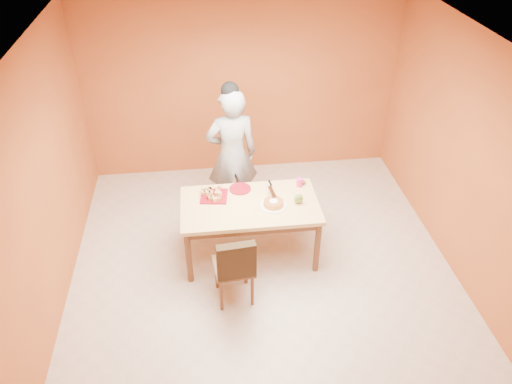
{
  "coord_description": "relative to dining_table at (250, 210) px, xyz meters",
  "views": [
    {
      "loc": [
        -0.61,
        -4.2,
        4.18
      ],
      "look_at": [
        -0.06,
        0.3,
        1.02
      ],
      "focal_mm": 35.0,
      "sensor_mm": 36.0,
      "label": 1
    }
  ],
  "objects": [
    {
      "name": "floor",
      "position": [
        0.12,
        -0.45,
        -0.67
      ],
      "size": [
        5.0,
        5.0,
        0.0
      ],
      "primitive_type": "plane",
      "color": "beige",
      "rests_on": "ground"
    },
    {
      "name": "egg_ornament",
      "position": [
        0.56,
        -0.06,
        0.16
      ],
      "size": [
        0.12,
        0.1,
        0.13
      ],
      "primitive_type": "ellipsoid",
      "rotation": [
        0.0,
        0.0,
        -0.18
      ],
      "color": "olive",
      "rests_on": "dining_table"
    },
    {
      "name": "wall_left",
      "position": [
        -2.13,
        -0.45,
        0.68
      ],
      "size": [
        0.0,
        5.0,
        5.0
      ],
      "primitive_type": "plane",
      "rotation": [
        1.57,
        0.0,
        1.57
      ],
      "color": "#BC602B",
      "rests_on": "floor"
    },
    {
      "name": "ceiling",
      "position": [
        0.12,
        -0.45,
        2.03
      ],
      "size": [
        5.0,
        5.0,
        0.0
      ],
      "primitive_type": "plane",
      "rotation": [
        3.14,
        0.0,
        0.0
      ],
      "color": "silver",
      "rests_on": "wall_back"
    },
    {
      "name": "dining_table",
      "position": [
        0.0,
        0.0,
        0.0
      ],
      "size": [
        1.6,
        0.9,
        0.76
      ],
      "color": "#DCC773",
      "rests_on": "floor"
    },
    {
      "name": "checker_tin",
      "position": [
        0.68,
        0.35,
        0.11
      ],
      "size": [
        0.12,
        0.12,
        0.03
      ],
      "primitive_type": "cylinder",
      "rotation": [
        0.0,
        0.0,
        -0.33
      ],
      "color": "#3D2210",
      "rests_on": "dining_table"
    },
    {
      "name": "sponge_cake",
      "position": [
        0.27,
        -0.07,
        0.13
      ],
      "size": [
        0.25,
        0.25,
        0.05
      ],
      "primitive_type": "cylinder",
      "rotation": [
        0.0,
        0.0,
        0.08
      ],
      "color": "gold",
      "rests_on": "white_cake_plate"
    },
    {
      "name": "magenta_glass",
      "position": [
        0.64,
        0.29,
        0.15
      ],
      "size": [
        0.07,
        0.07,
        0.1
      ],
      "primitive_type": "cylinder",
      "rotation": [
        0.0,
        0.0,
        0.01
      ],
      "color": "#E32286",
      "rests_on": "dining_table"
    },
    {
      "name": "red_dinner_plate",
      "position": [
        -0.08,
        0.31,
        0.1
      ],
      "size": [
        0.29,
        0.29,
        0.02
      ],
      "primitive_type": "cylinder",
      "rotation": [
        0.0,
        0.0,
        0.11
      ],
      "color": "maroon",
      "rests_on": "dining_table"
    },
    {
      "name": "person",
      "position": [
        -0.13,
        0.87,
        0.25
      ],
      "size": [
        0.71,
        0.51,
        1.83
      ],
      "primitive_type": "imported",
      "rotation": [
        0.0,
        0.0,
        3.25
      ],
      "color": "#9D9C9F",
      "rests_on": "floor"
    },
    {
      "name": "wall_back",
      "position": [
        0.12,
        2.05,
        0.68
      ],
      "size": [
        4.5,
        0.0,
        4.5
      ],
      "primitive_type": "plane",
      "rotation": [
        1.57,
        0.0,
        0.0
      ],
      "color": "#BC602B",
      "rests_on": "floor"
    },
    {
      "name": "pastry_platter",
      "position": [
        -0.41,
        0.19,
        0.1
      ],
      "size": [
        0.35,
        0.35,
        0.02
      ],
      "primitive_type": "cube",
      "rotation": [
        0.0,
        0.0,
        -0.14
      ],
      "color": "maroon",
      "rests_on": "dining_table"
    },
    {
      "name": "white_cake_plate",
      "position": [
        0.27,
        -0.07,
        0.1
      ],
      "size": [
        0.4,
        0.4,
        0.01
      ],
      "primitive_type": "cylinder",
      "rotation": [
        0.0,
        0.0,
        0.37
      ],
      "color": "white",
      "rests_on": "dining_table"
    },
    {
      "name": "pastry_pile",
      "position": [
        -0.41,
        0.19,
        0.16
      ],
      "size": [
        0.28,
        0.28,
        0.09
      ],
      "primitive_type": null,
      "color": "tan",
      "rests_on": "pastry_platter"
    },
    {
      "name": "dining_chair",
      "position": [
        -0.26,
        -0.71,
        -0.19
      ],
      "size": [
        0.46,
        0.53,
        0.92
      ],
      "rotation": [
        0.0,
        0.0,
        0.09
      ],
      "color": "brown",
      "rests_on": "floor"
    },
    {
      "name": "cake_server",
      "position": [
        0.28,
        0.11,
        0.17
      ],
      "size": [
        0.08,
        0.24,
        0.01
      ],
      "primitive_type": "cube",
      "rotation": [
        0.0,
        0.0,
        0.13
      ],
      "color": "silver",
      "rests_on": "sponge_cake"
    },
    {
      "name": "wall_right",
      "position": [
        2.37,
        -0.45,
        0.68
      ],
      "size": [
        0.0,
        5.0,
        5.0
      ],
      "primitive_type": "plane",
      "rotation": [
        1.57,
        0.0,
        -1.57
      ],
      "color": "#BC602B",
      "rests_on": "floor"
    }
  ]
}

